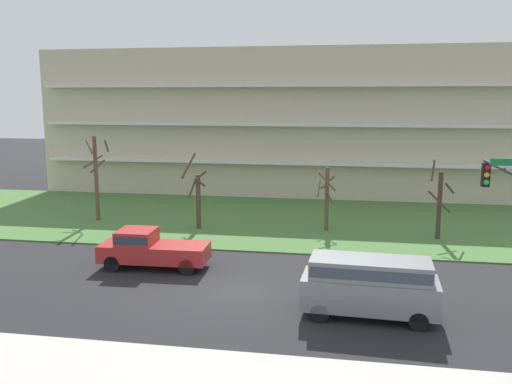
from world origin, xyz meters
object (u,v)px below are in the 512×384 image
object	(u,v)px
tree_center	(326,197)
tree_right	(439,203)
tree_far_left	(96,175)
tree_left	(197,196)
traffic_signal_mast	(510,226)
pickup_red_near_left	(150,248)
van_gray_center_left	(370,283)

from	to	relation	value
tree_center	tree_right	size ratio (longest dim) A/B	0.86
tree_far_left	tree_left	world-z (taller)	tree_far_left
tree_left	tree_right	size ratio (longest dim) A/B	1.02
traffic_signal_mast	pickup_red_near_left	bearing A→B (deg)	154.28
tree_right	van_gray_center_left	size ratio (longest dim) A/B	0.91
tree_left	traffic_signal_mast	world-z (taller)	traffic_signal_mast
tree_left	tree_center	bearing A→B (deg)	5.42
tree_far_left	traffic_signal_mast	world-z (taller)	traffic_signal_mast
tree_center	van_gray_center_left	world-z (taller)	tree_center
tree_far_left	pickup_red_near_left	bearing A→B (deg)	-52.00
tree_right	traffic_signal_mast	world-z (taller)	traffic_signal_mast
tree_left	tree_right	bearing A→B (deg)	-0.80
pickup_red_near_left	traffic_signal_mast	distance (m)	16.83
tree_left	pickup_red_near_left	xyz separation A→B (m)	(-0.20, -8.15, -1.17)
pickup_red_near_left	traffic_signal_mast	xyz separation A→B (m)	(14.84, -7.15, 3.47)
tree_center	traffic_signal_mast	size ratio (longest dim) A/B	0.64
pickup_red_near_left	tree_right	bearing A→B (deg)	-154.25
pickup_red_near_left	tree_left	bearing A→B (deg)	-93.23
tree_left	traffic_signal_mast	size ratio (longest dim) A/B	0.75
tree_far_left	van_gray_center_left	world-z (taller)	tree_far_left
tree_far_left	tree_center	world-z (taller)	tree_far_left
tree_center	tree_right	world-z (taller)	tree_right
traffic_signal_mast	tree_far_left	bearing A→B (deg)	143.34
tree_right	pickup_red_near_left	bearing A→B (deg)	-152.44
tree_left	traffic_signal_mast	distance (m)	21.30
van_gray_center_left	tree_center	bearing A→B (deg)	102.21
tree_left	tree_center	size ratio (longest dim) A/B	1.18
tree_far_left	tree_left	size ratio (longest dim) A/B	1.20
tree_far_left	tree_center	bearing A→B (deg)	-1.35
tree_left	pickup_red_near_left	size ratio (longest dim) A/B	0.90
tree_far_left	tree_right	world-z (taller)	tree_far_left
tree_far_left	tree_right	size ratio (longest dim) A/B	1.23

